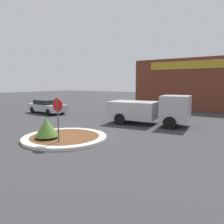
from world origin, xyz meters
TOP-DOWN VIEW (x-y plane):
  - ground_plane at (0.00, 0.00)m, footprint 120.00×120.00m
  - traffic_island at (0.00, 0.00)m, footprint 4.74×4.74m
  - stop_sign at (0.60, -1.03)m, footprint 0.69×0.07m
  - island_shrub at (-0.46, -0.90)m, footprint 1.25×1.25m
  - utility_truck at (2.28, 6.66)m, footprint 6.25×2.97m
  - storefront_building at (2.80, 19.88)m, footprint 14.04×6.07m
  - parked_sedan_silver at (-9.30, 6.58)m, footprint 4.84×2.32m

SIDE VIEW (x-z plane):
  - ground_plane at x=0.00m, z-range 0.00..0.00m
  - traffic_island at x=0.00m, z-range 0.00..0.16m
  - parked_sedan_silver at x=-9.30m, z-range 0.02..1.43m
  - island_shrub at x=-0.46m, z-range 0.23..1.35m
  - utility_truck at x=2.28m, z-range 0.01..2.28m
  - stop_sign at x=0.60m, z-range 0.46..2.89m
  - storefront_building at x=2.80m, z-range 0.00..5.99m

